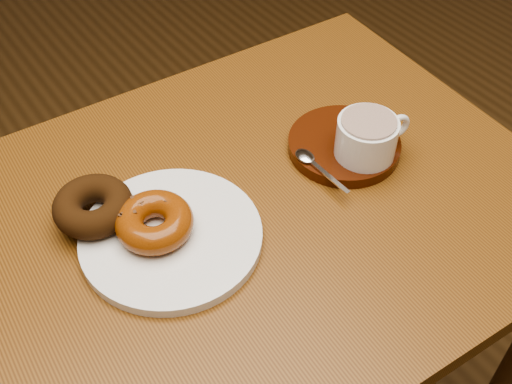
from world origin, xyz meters
TOP-DOWN VIEW (x-y plane):
  - cafe_table at (0.13, 0.09)m, footprint 0.90×0.70m
  - donut_plate at (0.02, 0.10)m, footprint 0.26×0.26m
  - donut_cinnamon at (-0.04, 0.18)m, footprint 0.14×0.14m
  - donut_caramel at (0.01, 0.11)m, footprint 0.13×0.13m
  - saucer at (0.32, 0.10)m, footprint 0.17×0.17m
  - coffee_cup at (0.33, 0.06)m, footprint 0.12×0.09m
  - teaspoon at (0.25, 0.10)m, footprint 0.02×0.11m

SIDE VIEW (x-z plane):
  - cafe_table at x=0.13m, z-range 0.28..1.10m
  - donut_plate at x=0.02m, z-range 0.82..0.83m
  - saucer at x=0.32m, z-range 0.82..0.84m
  - teaspoon at x=0.25m, z-range 0.84..0.84m
  - donut_caramel at x=0.01m, z-range 0.83..0.87m
  - donut_cinnamon at x=-0.04m, z-range 0.83..0.87m
  - coffee_cup at x=0.33m, z-range 0.84..0.90m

